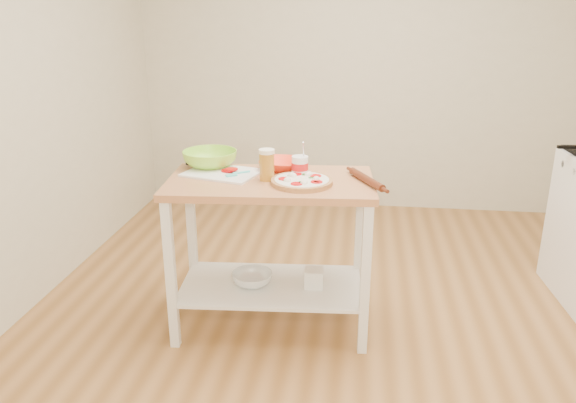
% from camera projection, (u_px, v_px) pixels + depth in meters
% --- Properties ---
extents(room_shell, '(4.04, 4.54, 2.74)m').
position_uv_depth(room_shell, '(361.00, 100.00, 2.83)').
color(room_shell, '#A8733E').
rests_on(room_shell, ground).
extents(prep_island, '(1.17, 0.70, 0.90)m').
position_uv_depth(prep_island, '(271.00, 223.00, 3.15)').
color(prep_island, '#BF7D4E').
rests_on(prep_island, ground).
extents(pizza, '(0.33, 0.33, 0.05)m').
position_uv_depth(pizza, '(302.00, 181.00, 2.99)').
color(pizza, tan).
rests_on(pizza, prep_island).
extents(cutting_board, '(0.47, 0.40, 0.04)m').
position_uv_depth(cutting_board, '(223.00, 172.00, 3.17)').
color(cutting_board, white).
rests_on(cutting_board, prep_island).
extents(spatula, '(0.12, 0.12, 0.01)m').
position_uv_depth(spatula, '(237.00, 174.00, 3.12)').
color(spatula, '#49D3CE').
rests_on(spatula, cutting_board).
extents(knife, '(0.26, 0.11, 0.01)m').
position_uv_depth(knife, '(202.00, 163.00, 3.33)').
color(knife, silver).
rests_on(knife, cutting_board).
extents(orange_bowl, '(0.26, 0.26, 0.06)m').
position_uv_depth(orange_bowl, '(281.00, 165.00, 3.24)').
color(orange_bowl, '#FF3E1C').
rests_on(orange_bowl, prep_island).
extents(green_bowl, '(0.43, 0.43, 0.10)m').
position_uv_depth(green_bowl, '(210.00, 159.00, 3.29)').
color(green_bowl, '#97DF38').
rests_on(green_bowl, prep_island).
extents(beer_pint, '(0.09, 0.09, 0.17)m').
position_uv_depth(beer_pint, '(267.00, 165.00, 3.03)').
color(beer_pint, '#AF7621').
rests_on(beer_pint, prep_island).
extents(yogurt_tub, '(0.09, 0.09, 0.20)m').
position_uv_depth(yogurt_tub, '(300.00, 166.00, 3.12)').
color(yogurt_tub, white).
rests_on(yogurt_tub, prep_island).
extents(rolling_pin, '(0.19, 0.33, 0.04)m').
position_uv_depth(rolling_pin, '(367.00, 180.00, 3.00)').
color(rolling_pin, '#5B2714').
rests_on(rolling_pin, prep_island).
extents(shelf_glass_bowl, '(0.25, 0.25, 0.07)m').
position_uv_depth(shelf_glass_bowl, '(252.00, 279.00, 3.26)').
color(shelf_glass_bowl, silver).
rests_on(shelf_glass_bowl, prep_island).
extents(shelf_bin, '(0.11, 0.11, 0.11)m').
position_uv_depth(shelf_bin, '(314.00, 278.00, 3.24)').
color(shelf_bin, white).
rests_on(shelf_bin, prep_island).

